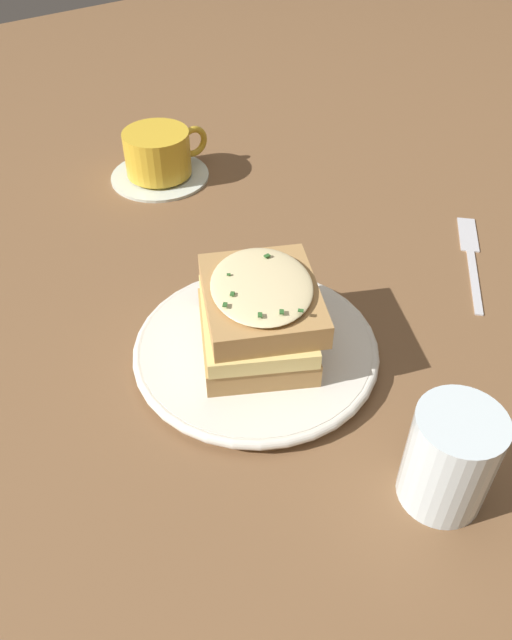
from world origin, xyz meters
name	(u,v)px	position (x,y,z in m)	size (l,w,h in m)	color
ground_plane	(288,365)	(0.00, 0.00, 0.00)	(2.40, 2.40, 0.00)	brown
dinner_plate	(256,350)	(-0.02, 0.03, 0.01)	(0.24, 0.24, 0.02)	silver
sandwich	(258,315)	(-0.02, 0.03, 0.06)	(0.16, 0.16, 0.08)	#B2844C
teacup_with_saucer	(159,157)	(0.08, 0.40, 0.03)	(0.15, 0.14, 0.07)	silver
water_glass	(450,458)	(0.01, -0.19, 0.05)	(0.07, 0.07, 0.09)	silver
fork	(470,250)	(0.30, 0.02, 0.00)	(0.15, 0.14, 0.00)	silver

